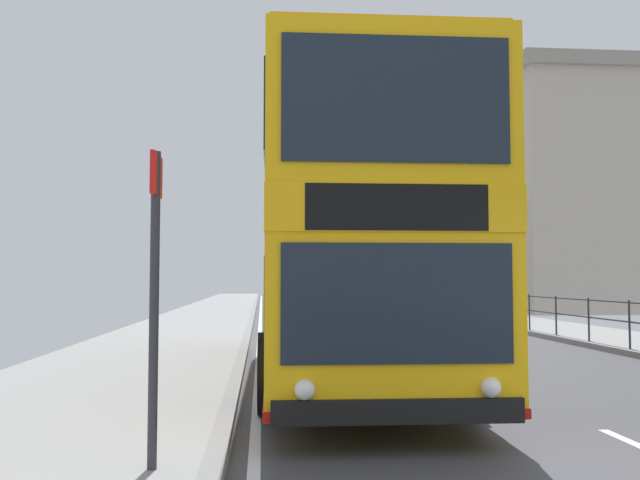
{
  "coord_description": "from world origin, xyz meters",
  "views": [
    {
      "loc": [
        -3.88,
        -3.91,
        1.72
      ],
      "look_at": [
        -3.05,
        5.82,
        2.28
      ],
      "focal_mm": 37.95,
      "sensor_mm": 36.0,
      "label": 1
    }
  ],
  "objects_px": {
    "double_decker_bus_main": "(341,245)",
    "bus_stop_sign_near": "(155,272)",
    "background_bus_far_lane": "(402,280)",
    "background_building_00": "(602,199)",
    "bare_tree_far_00": "(437,257)"
  },
  "relations": [
    {
      "from": "double_decker_bus_main",
      "to": "bus_stop_sign_near",
      "type": "bearing_deg",
      "value": -111.12
    },
    {
      "from": "background_bus_far_lane",
      "to": "bus_stop_sign_near",
      "type": "height_order",
      "value": "background_bus_far_lane"
    },
    {
      "from": "double_decker_bus_main",
      "to": "bus_stop_sign_near",
      "type": "distance_m",
      "value": 6.38
    },
    {
      "from": "double_decker_bus_main",
      "to": "background_building_00",
      "type": "xyz_separation_m",
      "value": [
        18.41,
        25.95,
        4.11
      ]
    },
    {
      "from": "background_bus_far_lane",
      "to": "bare_tree_far_00",
      "type": "relative_size",
      "value": 1.6
    },
    {
      "from": "bus_stop_sign_near",
      "to": "double_decker_bus_main",
      "type": "bearing_deg",
      "value": 68.88
    },
    {
      "from": "bare_tree_far_00",
      "to": "background_building_00",
      "type": "relative_size",
      "value": 0.42
    },
    {
      "from": "background_building_00",
      "to": "background_bus_far_lane",
      "type": "bearing_deg",
      "value": -155.58
    },
    {
      "from": "bus_stop_sign_near",
      "to": "background_building_00",
      "type": "bearing_deg",
      "value": 57.01
    },
    {
      "from": "double_decker_bus_main",
      "to": "background_building_00",
      "type": "distance_m",
      "value": 32.08
    },
    {
      "from": "background_bus_far_lane",
      "to": "bus_stop_sign_near",
      "type": "bearing_deg",
      "value": -106.21
    },
    {
      "from": "double_decker_bus_main",
      "to": "background_bus_far_lane",
      "type": "relative_size",
      "value": 1.11
    },
    {
      "from": "background_building_00",
      "to": "bus_stop_sign_near",
      "type": "bearing_deg",
      "value": -122.99
    },
    {
      "from": "double_decker_bus_main",
      "to": "background_building_00",
      "type": "bearing_deg",
      "value": 54.65
    },
    {
      "from": "bus_stop_sign_near",
      "to": "background_building_00",
      "type": "distance_m",
      "value": 38.3
    }
  ]
}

